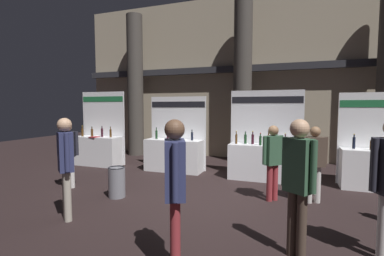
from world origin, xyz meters
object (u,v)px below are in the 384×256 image
(exhibitor_booth_2, at_px, (264,158))
(exhibitor_booth_1, at_px, (174,152))
(visitor_7, at_px, (175,179))
(visitor_0, at_px, (314,158))
(visitor_1, at_px, (66,160))
(visitor_5, at_px, (273,157))
(exhibitor_booth_3, at_px, (379,165))
(visitor_9, at_px, (298,177))
(trash_bin, at_px, (117,182))
(visitor_6, at_px, (68,150))
(exhibitor_booth_0, at_px, (99,147))

(exhibitor_booth_2, bearing_deg, exhibitor_booth_1, 177.92)
(exhibitor_booth_1, xyz_separation_m, visitor_7, (2.12, -4.76, 0.53))
(exhibitor_booth_2, height_order, visitor_0, exhibitor_booth_2)
(visitor_1, distance_m, visitor_7, 2.47)
(exhibitor_booth_2, distance_m, visitor_5, 1.74)
(exhibitor_booth_3, xyz_separation_m, visitor_9, (-1.86, -3.88, 0.50))
(exhibitor_booth_3, relative_size, visitor_9, 1.28)
(trash_bin, relative_size, visitor_6, 0.42)
(visitor_0, bearing_deg, visitor_6, -13.02)
(exhibitor_booth_0, bearing_deg, visitor_0, -13.02)
(exhibitor_booth_3, xyz_separation_m, visitor_6, (-7.05, -2.46, 0.36))
(visitor_5, relative_size, visitor_6, 1.00)
(exhibitor_booth_3, relative_size, visitor_5, 1.46)
(exhibitor_booth_1, xyz_separation_m, trash_bin, (-0.17, -2.73, -0.25))
(visitor_6, bearing_deg, exhibitor_booth_1, -154.67)
(exhibitor_booth_2, xyz_separation_m, trash_bin, (-2.88, -2.63, -0.26))
(trash_bin, relative_size, visitor_5, 0.42)
(exhibitor_booth_0, xyz_separation_m, exhibitor_booth_1, (2.77, 0.09, -0.02))
(exhibitor_booth_1, bearing_deg, visitor_6, -123.30)
(visitor_9, bearing_deg, visitor_0, 117.53)
(visitor_1, xyz_separation_m, visitor_7, (2.37, -0.69, 0.05))
(visitor_6, xyz_separation_m, visitor_9, (5.19, -1.42, 0.14))
(visitor_7, bearing_deg, exhibitor_booth_1, -1.37)
(exhibitor_booth_3, height_order, visitor_6, exhibitor_booth_3)
(exhibitor_booth_0, bearing_deg, visitor_6, -66.09)
(visitor_1, bearing_deg, trash_bin, -55.26)
(exhibitor_booth_3, bearing_deg, visitor_7, -124.88)
(exhibitor_booth_1, height_order, exhibitor_booth_2, exhibitor_booth_2)
(exhibitor_booth_2, relative_size, visitor_0, 1.54)
(exhibitor_booth_2, distance_m, visitor_9, 3.99)
(visitor_0, relative_size, visitor_7, 0.86)
(visitor_0, relative_size, visitor_6, 0.99)
(trash_bin, bearing_deg, visitor_6, 173.50)
(exhibitor_booth_1, bearing_deg, exhibitor_booth_3, -1.00)
(trash_bin, distance_m, visitor_0, 4.21)
(visitor_9, bearing_deg, visitor_7, -115.10)
(visitor_1, height_order, visitor_7, visitor_7)
(trash_bin, xyz_separation_m, visitor_5, (3.21, 0.95, 0.60))
(trash_bin, height_order, visitor_0, visitor_0)
(exhibitor_booth_3, height_order, visitor_9, exhibitor_booth_3)
(exhibitor_booth_2, distance_m, visitor_6, 5.04)
(exhibitor_booth_1, relative_size, visitor_5, 1.44)
(visitor_9, bearing_deg, exhibitor_booth_2, 137.40)
(visitor_7, height_order, visitor_9, visitor_7)
(visitor_0, height_order, visitor_7, visitor_7)
(visitor_0, relative_size, visitor_1, 0.88)
(trash_bin, distance_m, visitor_6, 1.64)
(visitor_0, bearing_deg, visitor_7, 38.52)
(visitor_1, bearing_deg, visitor_0, -111.03)
(exhibitor_booth_2, bearing_deg, visitor_9, -78.25)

